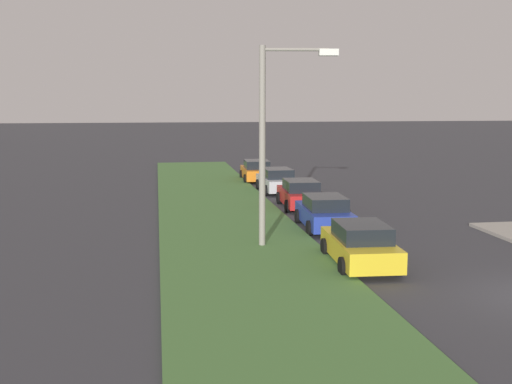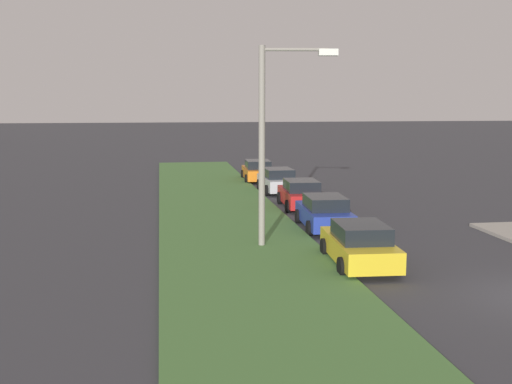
{
  "view_description": "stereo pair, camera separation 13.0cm",
  "coord_description": "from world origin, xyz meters",
  "px_view_note": "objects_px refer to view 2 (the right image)",
  "views": [
    {
      "loc": [
        -15.26,
        10.72,
        5.49
      ],
      "look_at": [
        10.58,
        6.6,
        1.67
      ],
      "focal_mm": 43.6,
      "sensor_mm": 36.0,
      "label": 1
    },
    {
      "loc": [
        -15.28,
        10.59,
        5.49
      ],
      "look_at": [
        10.58,
        6.6,
        1.67
      ],
      "focal_mm": 43.6,
      "sensor_mm": 36.0,
      "label": 2
    }
  ],
  "objects_px": {
    "parked_car_silver": "(278,181)",
    "streetlight": "(271,132)",
    "parked_car_blue": "(324,213)",
    "parked_car_yellow": "(360,245)",
    "parked_car_orange": "(258,171)",
    "parked_car_red": "(301,194)"
  },
  "relations": [
    {
      "from": "parked_car_silver",
      "to": "parked_car_orange",
      "type": "height_order",
      "value": "same"
    },
    {
      "from": "parked_car_blue",
      "to": "streetlight",
      "type": "relative_size",
      "value": 0.58
    },
    {
      "from": "parked_car_orange",
      "to": "parked_car_silver",
      "type": "bearing_deg",
      "value": -173.85
    },
    {
      "from": "parked_car_red",
      "to": "parked_car_orange",
      "type": "height_order",
      "value": "same"
    },
    {
      "from": "parked_car_yellow",
      "to": "parked_car_silver",
      "type": "xyz_separation_m",
      "value": [
        17.19,
        -0.47,
        0.0
      ]
    },
    {
      "from": "parked_car_yellow",
      "to": "streetlight",
      "type": "relative_size",
      "value": 0.59
    },
    {
      "from": "parked_car_yellow",
      "to": "parked_car_red",
      "type": "relative_size",
      "value": 1.01
    },
    {
      "from": "parked_car_silver",
      "to": "streetlight",
      "type": "xyz_separation_m",
      "value": [
        -14.23,
        2.97,
        3.67
      ]
    },
    {
      "from": "parked_car_yellow",
      "to": "parked_car_silver",
      "type": "distance_m",
      "value": 17.2
    },
    {
      "from": "parked_car_yellow",
      "to": "parked_car_blue",
      "type": "relative_size",
      "value": 1.0
    },
    {
      "from": "streetlight",
      "to": "parked_car_orange",
      "type": "bearing_deg",
      "value": -7.44
    },
    {
      "from": "parked_car_blue",
      "to": "parked_car_red",
      "type": "height_order",
      "value": "same"
    },
    {
      "from": "parked_car_yellow",
      "to": "parked_car_blue",
      "type": "bearing_deg",
      "value": -0.55
    },
    {
      "from": "parked_car_yellow",
      "to": "parked_car_blue",
      "type": "distance_m",
      "value": 6.08
    },
    {
      "from": "streetlight",
      "to": "parked_car_red",
      "type": "bearing_deg",
      "value": -19.93
    },
    {
      "from": "parked_car_blue",
      "to": "streetlight",
      "type": "xyz_separation_m",
      "value": [
        -3.1,
        2.9,
        3.67
      ]
    },
    {
      "from": "parked_car_yellow",
      "to": "streetlight",
      "type": "xyz_separation_m",
      "value": [
        2.96,
        2.49,
        3.67
      ]
    },
    {
      "from": "parked_car_blue",
      "to": "parked_car_orange",
      "type": "height_order",
      "value": "same"
    },
    {
      "from": "parked_car_yellow",
      "to": "parked_car_orange",
      "type": "distance_m",
      "value": 22.63
    },
    {
      "from": "parked_car_orange",
      "to": "streetlight",
      "type": "bearing_deg",
      "value": 174.54
    },
    {
      "from": "parked_car_yellow",
      "to": "parked_car_red",
      "type": "height_order",
      "value": "same"
    },
    {
      "from": "parked_car_blue",
      "to": "parked_car_orange",
      "type": "xyz_separation_m",
      "value": [
        16.57,
        0.33,
        0.0
      ]
    }
  ]
}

